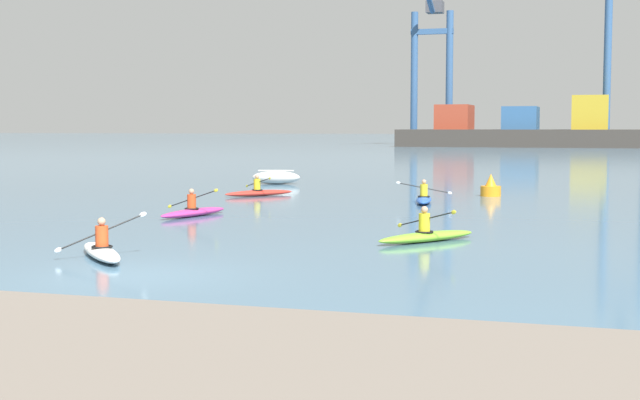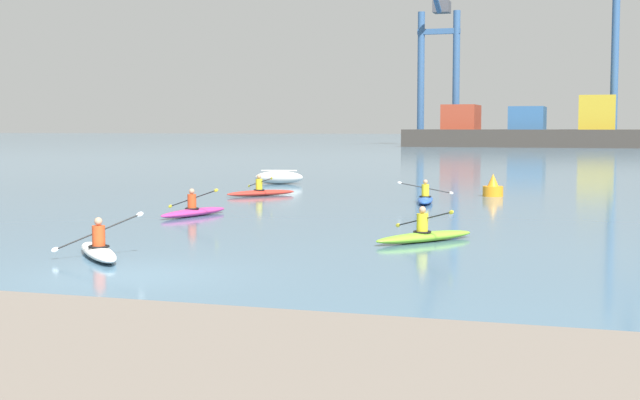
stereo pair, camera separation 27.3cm
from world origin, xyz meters
name	(u,v)px [view 2 (the right image)]	position (x,y,z in m)	size (l,w,h in m)	color
ground_plane	(131,276)	(0.00, 0.00, 0.00)	(800.00, 800.00, 0.00)	#476B84
container_barge	(529,131)	(-2.08, 127.91, 2.46)	(37.75, 11.92, 7.88)	#38332D
gantry_crane_west	(438,50)	(-18.11, 135.78, 16.09)	(7.25, 21.80, 31.54)	#335684
gantry_crane_west_mid	(636,28)	(13.42, 134.44, 18.59)	(7.26, 17.45, 35.86)	#335684
capsized_dinghy	(279,177)	(-7.49, 29.14, 0.35)	(2.77, 1.61, 0.76)	beige
channel_buoy	(493,188)	(4.54, 23.83, 0.36)	(0.90, 0.90, 1.00)	orange
kayak_lime	(425,235)	(4.68, 7.28, 0.17)	(2.46, 3.12, 0.95)	#7ABC2D
kayak_red	(261,192)	(-5.34, 20.96, 0.17)	(2.63, 3.01, 0.95)	red
kayak_magenta	(194,211)	(-4.21, 11.74, 0.17)	(2.16, 3.45, 1.00)	#C13384
kayak_blue	(425,199)	(2.36, 19.45, 0.17)	(2.24, 3.45, 0.95)	#2856B2
kayak_white	(98,250)	(-2.05, 2.10, 0.17)	(2.67, 2.97, 1.07)	silver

